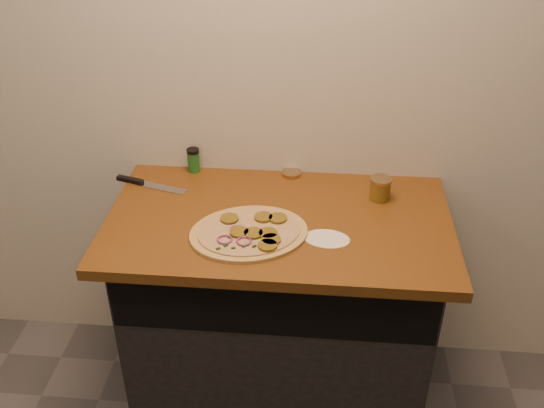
# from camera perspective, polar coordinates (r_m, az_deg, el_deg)

# --- Properties ---
(room_shell) EXTENTS (4.02, 3.52, 2.71)m
(room_shell) POSITION_cam_1_polar(r_m,az_deg,el_deg) (0.52, -11.80, -14.75)
(room_shell) COLOR beige
(room_shell) RESTS_ON ground
(cabinet) EXTENTS (1.10, 0.60, 0.86)m
(cabinet) POSITION_cam_1_polar(r_m,az_deg,el_deg) (2.42, 0.64, -10.16)
(cabinet) COLOR black
(cabinet) RESTS_ON ground
(countertop) EXTENTS (1.20, 0.70, 0.04)m
(countertop) POSITION_cam_1_polar(r_m,az_deg,el_deg) (2.12, 0.65, -1.71)
(countertop) COLOR brown
(countertop) RESTS_ON cabinet
(pizza) EXTENTS (0.49, 0.49, 0.03)m
(pizza) POSITION_cam_1_polar(r_m,az_deg,el_deg) (2.02, -2.11, -2.68)
(pizza) COLOR tan
(pizza) RESTS_ON countertop
(chefs_knife) EXTENTS (0.29, 0.11, 0.02)m
(chefs_knife) POSITION_cam_1_polar(r_m,az_deg,el_deg) (2.35, -11.89, 1.89)
(chefs_knife) COLOR #B7BAC1
(chefs_knife) RESTS_ON countertop
(mason_jar_lid) EXTENTS (0.09, 0.09, 0.02)m
(mason_jar_lid) POSITION_cam_1_polar(r_m,az_deg,el_deg) (2.36, 1.85, 2.90)
(mason_jar_lid) COLOR tan
(mason_jar_lid) RESTS_ON countertop
(salsa_jar) EXTENTS (0.08, 0.08, 0.09)m
(salsa_jar) POSITION_cam_1_polar(r_m,az_deg,el_deg) (2.23, 10.14, 1.45)
(salsa_jar) COLOR #9C270F
(salsa_jar) RESTS_ON countertop
(spice_shaker) EXTENTS (0.05, 0.05, 0.10)m
(spice_shaker) POSITION_cam_1_polar(r_m,az_deg,el_deg) (2.39, -7.40, 4.12)
(spice_shaker) COLOR #1E6122
(spice_shaker) RESTS_ON countertop
(flour_spill) EXTENTS (0.17, 0.17, 0.00)m
(flour_spill) POSITION_cam_1_polar(r_m,az_deg,el_deg) (2.01, 5.17, -3.27)
(flour_spill) COLOR silver
(flour_spill) RESTS_ON countertop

